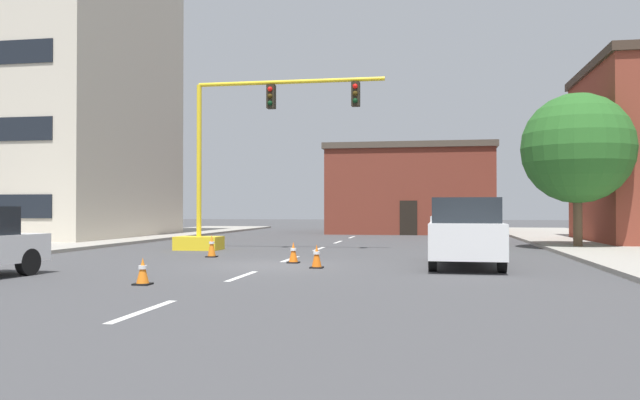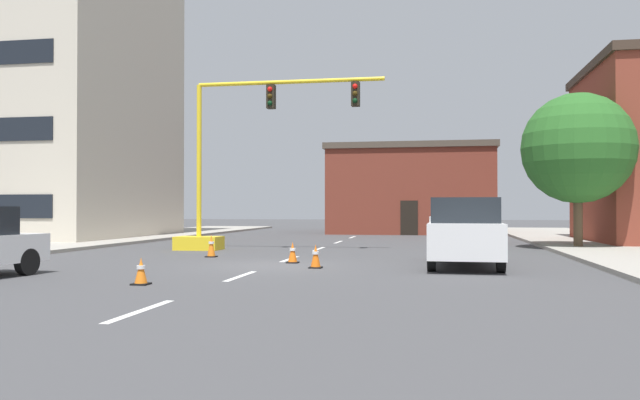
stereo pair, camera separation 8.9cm
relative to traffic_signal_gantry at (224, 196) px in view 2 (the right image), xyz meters
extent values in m
plane|color=#424244|center=(3.67, -6.50, -2.21)|extent=(160.00, 160.00, 0.00)
cube|color=#9E998E|center=(-8.56, 1.50, -2.14)|extent=(6.00, 56.00, 0.14)
cube|color=#9E998E|center=(15.90, 1.50, -2.14)|extent=(6.00, 56.00, 0.14)
cube|color=silver|center=(3.67, -15.00, -2.20)|extent=(0.16, 2.40, 0.01)
cube|color=silver|center=(3.67, -9.50, -2.20)|extent=(0.16, 2.40, 0.01)
cube|color=silver|center=(3.67, -4.00, -2.20)|extent=(0.16, 2.40, 0.01)
cube|color=silver|center=(3.67, 1.50, -2.20)|extent=(0.16, 2.40, 0.01)
cube|color=silver|center=(3.67, 7.00, -2.20)|extent=(0.16, 2.40, 0.01)
cube|color=silver|center=(3.67, 12.50, -2.20)|extent=(0.16, 2.40, 0.01)
cube|color=beige|center=(-14.17, 8.13, 8.54)|extent=(13.14, 12.65, 21.49)
cube|color=brown|center=(6.85, 20.83, 0.58)|extent=(10.86, 9.58, 5.58)
cube|color=#4C4238|center=(6.85, 20.83, 3.57)|extent=(11.16, 9.88, 0.40)
cube|color=black|center=(6.85, 16.01, -1.11)|extent=(1.10, 0.06, 2.20)
cube|color=yellow|center=(-1.06, 0.00, -1.93)|extent=(1.80, 1.20, 0.55)
cylinder|color=yellow|center=(-1.06, 0.00, 1.44)|extent=(0.20, 0.20, 6.20)
cylinder|color=yellow|center=(2.74, 0.00, 4.54)|extent=(7.59, 0.16, 0.16)
cube|color=black|center=(1.98, 0.00, 3.97)|extent=(0.32, 0.36, 0.95)
sphere|color=red|center=(1.98, -0.19, 4.24)|extent=(0.20, 0.20, 0.20)
sphere|color=#38280A|center=(1.98, -0.19, 3.96)|extent=(0.20, 0.20, 0.20)
sphere|color=black|center=(1.98, -0.19, 3.68)|extent=(0.20, 0.20, 0.20)
cube|color=black|center=(5.39, 0.00, 3.97)|extent=(0.32, 0.36, 0.95)
sphere|color=red|center=(5.39, -0.19, 4.24)|extent=(0.20, 0.20, 0.20)
sphere|color=#38280A|center=(5.39, -0.19, 3.96)|extent=(0.20, 0.20, 0.20)
sphere|color=black|center=(5.39, -0.19, 3.68)|extent=(0.20, 0.20, 0.20)
cylinder|color=brown|center=(14.24, 2.89, -0.97)|extent=(0.36, 0.36, 2.47)
sphere|color=#286023|center=(14.24, 2.89, 1.97)|extent=(4.55, 4.55, 4.55)
cube|color=white|center=(9.28, -5.58, -1.39)|extent=(2.11, 5.44, 0.95)
cube|color=#1E2328|center=(9.26, -6.48, -0.57)|extent=(1.88, 1.84, 0.70)
cube|color=white|center=(9.31, -4.39, -0.84)|extent=(2.06, 2.85, 0.16)
cylinder|color=black|center=(10.14, -7.43, -1.87)|extent=(0.23, 0.68, 0.68)
cylinder|color=black|center=(8.34, -7.40, -1.87)|extent=(0.23, 0.68, 0.68)
cylinder|color=black|center=(10.22, -3.76, -1.87)|extent=(0.23, 0.68, 0.68)
cylinder|color=black|center=(8.42, -3.72, -1.87)|extent=(0.23, 0.68, 0.68)
cylinder|color=black|center=(-1.70, -10.26, -1.87)|extent=(0.30, 0.70, 0.68)
cube|color=black|center=(0.79, -3.63, -2.19)|extent=(0.36, 0.36, 0.04)
cone|color=orange|center=(0.79, -3.63, -1.80)|extent=(0.28, 0.28, 0.74)
cylinder|color=white|center=(0.79, -3.63, -1.71)|extent=(0.19, 0.19, 0.08)
cube|color=black|center=(4.10, -5.51, -2.19)|extent=(0.36, 0.36, 0.04)
cone|color=orange|center=(4.10, -5.51, -1.86)|extent=(0.28, 0.28, 0.62)
cylinder|color=white|center=(4.10, -5.51, -1.79)|extent=(0.19, 0.19, 0.08)
cube|color=black|center=(5.11, -7.05, -2.19)|extent=(0.36, 0.36, 0.04)
cone|color=orange|center=(5.11, -7.05, -1.85)|extent=(0.28, 0.28, 0.63)
cylinder|color=white|center=(5.11, -7.05, -1.78)|extent=(0.19, 0.19, 0.08)
cube|color=black|center=(2.03, -11.61, -2.19)|extent=(0.36, 0.36, 0.04)
cone|color=orange|center=(2.03, -11.61, -1.89)|extent=(0.28, 0.28, 0.57)
cylinder|color=white|center=(2.03, -11.61, -1.82)|extent=(0.19, 0.19, 0.08)
camera|label=1|loc=(8.34, -24.84, -0.52)|focal=35.90mm
camera|label=2|loc=(8.42, -24.83, -0.52)|focal=35.90mm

